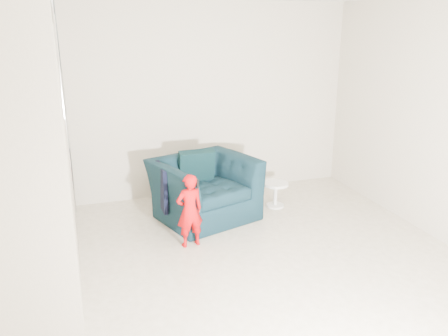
% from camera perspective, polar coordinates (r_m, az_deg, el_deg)
% --- Properties ---
extents(floor, '(5.50, 5.50, 0.00)m').
position_cam_1_polar(floor, '(4.63, 2.99, -14.60)').
color(floor, tan).
rests_on(floor, ground).
extents(back_wall, '(5.00, 0.00, 5.00)m').
position_cam_1_polar(back_wall, '(6.65, -5.47, 7.83)').
color(back_wall, '#BDAD9A').
rests_on(back_wall, floor).
extents(armchair, '(1.45, 1.36, 0.77)m').
position_cam_1_polar(armchair, '(6.06, -2.36, -2.51)').
color(armchair, black).
rests_on(armchair, floor).
extents(toddler, '(0.34, 0.25, 0.85)m').
position_cam_1_polar(toddler, '(5.30, -4.16, -5.14)').
color(toddler, '#A0050D').
rests_on(toddler, floor).
extents(side_table, '(0.34, 0.34, 0.34)m').
position_cam_1_polar(side_table, '(6.48, 6.22, -2.71)').
color(side_table, silver).
rests_on(side_table, floor).
extents(staircase, '(1.02, 3.03, 3.62)m').
position_cam_1_polar(staircase, '(4.50, -24.17, -3.78)').
color(staircase, '#ADA089').
rests_on(staircase, floor).
extents(cushion, '(0.46, 0.22, 0.46)m').
position_cam_1_polar(cushion, '(6.17, -3.35, 0.18)').
color(cushion, black).
rests_on(cushion, armchair).
extents(throw, '(0.05, 0.49, 0.55)m').
position_cam_1_polar(throw, '(5.88, -7.50, -2.27)').
color(throw, black).
rests_on(throw, armchair).
extents(phone, '(0.02, 0.05, 0.10)m').
position_cam_1_polar(phone, '(5.20, -3.25, -1.86)').
color(phone, black).
rests_on(phone, toddler).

